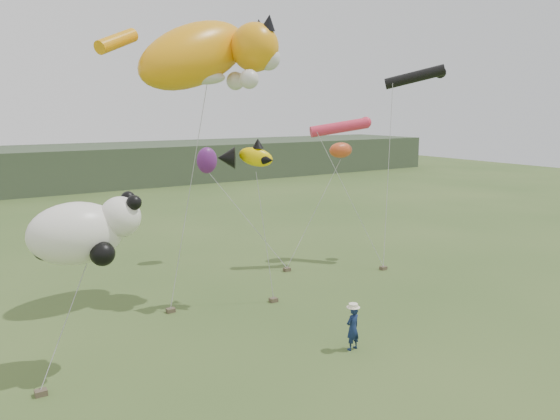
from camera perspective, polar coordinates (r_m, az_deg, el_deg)
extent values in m
plane|color=#385123|center=(18.93, 7.54, -13.62)|extent=(120.00, 120.00, 0.00)
cube|color=#2D3D28|center=(59.42, -21.91, 4.19)|extent=(90.00, 12.00, 4.00)
imported|color=#132148|center=(18.19, 7.61, -12.13)|extent=(0.58, 0.43, 1.47)
cube|color=brown|center=(21.77, -11.35, -10.23)|extent=(0.31, 0.25, 0.16)
cube|color=brown|center=(22.45, -0.69, -9.37)|extent=(0.31, 0.25, 0.16)
cube|color=brown|center=(27.24, 10.74, -5.97)|extent=(0.31, 0.25, 0.16)
cube|color=brown|center=(17.01, -23.71, -17.07)|extent=(0.31, 0.25, 0.16)
cube|color=brown|center=(26.53, 0.73, -6.23)|extent=(0.31, 0.25, 0.16)
ellipsoid|color=orange|center=(22.17, -8.95, 15.72)|extent=(5.88, 3.37, 3.89)
sphere|color=orange|center=(22.24, -2.65, 16.63)|extent=(1.89, 1.89, 1.89)
cone|color=black|center=(22.07, -1.19, 19.03)|extent=(0.59, 0.72, 0.71)
cone|color=black|center=(23.07, -2.18, 18.65)|extent=(0.59, 0.68, 0.67)
sphere|color=silver|center=(22.15, -1.24, 15.57)|extent=(0.95, 0.95, 0.95)
ellipsoid|color=silver|center=(21.91, -8.03, 13.60)|extent=(1.85, 0.93, 0.58)
sphere|color=silver|center=(21.28, -3.24, 13.50)|extent=(0.74, 0.74, 0.74)
sphere|color=silver|center=(22.66, -4.67, 13.29)|extent=(0.74, 0.74, 0.74)
cylinder|color=orange|center=(22.04, -16.70, 16.55)|extent=(1.96, 1.43, 1.14)
ellipsoid|color=#FFD401|center=(21.20, -2.54, 5.55)|extent=(1.54, 1.24, 0.99)
cone|color=black|center=(20.90, -5.64, 5.44)|extent=(1.01, 1.07, 0.85)
cone|color=black|center=(21.21, -2.33, 6.97)|extent=(0.47, 0.47, 0.38)
cone|color=black|center=(20.95, -1.20, 5.24)|extent=(0.50, 0.53, 0.38)
cone|color=black|center=(21.76, -2.53, 5.43)|extent=(0.50, 0.53, 0.38)
cylinder|color=black|center=(28.94, 13.89, 13.35)|extent=(2.46, 2.54, 1.22)
sphere|color=black|center=(29.62, 16.41, 13.62)|extent=(0.59, 0.59, 0.59)
cylinder|color=#DE2B48|center=(26.85, 6.21, 8.57)|extent=(2.84, 1.68, 0.96)
sphere|color=#DE2B48|center=(27.33, 8.94, 9.02)|extent=(0.57, 0.57, 0.57)
ellipsoid|color=white|center=(16.62, -20.53, -2.29)|extent=(2.69, 1.80, 1.80)
sphere|color=white|center=(16.55, -16.35, -0.69)|extent=(1.20, 1.20, 1.20)
sphere|color=black|center=(16.18, -15.01, 0.75)|extent=(0.44, 0.44, 0.44)
sphere|color=black|center=(17.01, -15.59, 1.18)|extent=(0.44, 0.44, 0.44)
sphere|color=black|center=(16.09, -18.05, -4.37)|extent=(0.70, 0.70, 0.70)
sphere|color=black|center=(16.86, -23.32, -3.71)|extent=(0.70, 0.70, 0.70)
ellipsoid|color=#CE4D21|center=(28.13, 6.37, 6.23)|extent=(1.35, 0.79, 0.79)
ellipsoid|color=#5C1D6B|center=(27.66, -7.65, 5.16)|extent=(1.08, 0.72, 1.32)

